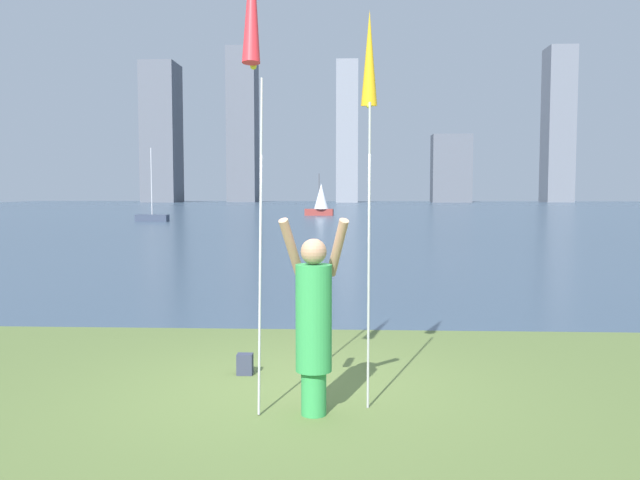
# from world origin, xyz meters

# --- Properties ---
(ground) EXTENTS (120.00, 138.00, 0.12)m
(ground) POSITION_xyz_m (0.00, 50.95, -0.06)
(ground) COLOR #5B7038
(person) EXTENTS (0.69, 0.51, 1.90)m
(person) POSITION_xyz_m (0.23, -0.79, 0.93)
(person) COLOR green
(person) RESTS_ON ground
(kite_flag_left) EXTENTS (0.16, 0.79, 4.47)m
(kite_flag_left) POSITION_xyz_m (-0.29, -1.08, 3.74)
(kite_flag_left) COLOR #B2B2B7
(kite_flag_left) RESTS_ON ground
(kite_flag_right) EXTENTS (0.16, 0.42, 3.89)m
(kite_flag_right) POSITION_xyz_m (0.76, -0.47, 3.30)
(kite_flag_right) COLOR #B2B2B7
(kite_flag_right) RESTS_ON ground
(bag) EXTENTS (0.18, 0.14, 0.25)m
(bag) POSITION_xyz_m (-0.65, 0.57, 0.12)
(bag) COLOR #33384C
(bag) RESTS_ON ground
(sailboat_0) EXTENTS (2.26, 0.82, 5.01)m
(sailboat_0) POSITION_xyz_m (-13.05, 38.10, 0.30)
(sailboat_0) COLOR #333D51
(sailboat_0) RESTS_ON ground
(sailboat_7) EXTENTS (2.43, 1.28, 3.54)m
(sailboat_7) POSITION_xyz_m (-2.04, 49.31, 1.32)
(sailboat_7) COLOR maroon
(sailboat_7) RESTS_ON ground
(skyline_tower_0) EXTENTS (5.78, 7.25, 23.86)m
(skyline_tower_0) POSITION_xyz_m (-32.42, 108.74, 11.93)
(skyline_tower_0) COLOR #565B66
(skyline_tower_0) RESTS_ON ground
(skyline_tower_1) EXTENTS (4.96, 6.07, 26.89)m
(skyline_tower_1) POSITION_xyz_m (-18.77, 112.01, 13.45)
(skyline_tower_1) COLOR #565B66
(skyline_tower_1) RESTS_ON ground
(skyline_tower_2) EXTENTS (3.65, 7.38, 23.72)m
(skyline_tower_2) POSITION_xyz_m (-0.28, 108.95, 11.86)
(skyline_tower_2) COLOR gray
(skyline_tower_2) RESTS_ON ground
(skyline_tower_3) EXTENTS (6.59, 4.23, 11.48)m
(skyline_tower_3) POSITION_xyz_m (17.40, 108.41, 5.74)
(skyline_tower_3) COLOR #565B66
(skyline_tower_3) RESTS_ON ground
(skyline_tower_4) EXTENTS (4.56, 5.64, 26.52)m
(skyline_tower_4) POSITION_xyz_m (36.16, 111.83, 13.26)
(skyline_tower_4) COLOR slate
(skyline_tower_4) RESTS_ON ground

